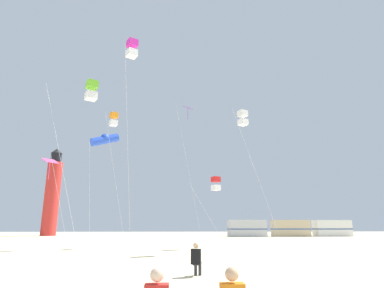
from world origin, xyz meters
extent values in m
sphere|color=beige|center=(-0.33, -3.17, 1.06)|extent=(0.20, 0.20, 0.20)
sphere|color=#D8A87F|center=(0.74, -3.16, 1.06)|extent=(0.20, 0.20, 0.20)
cube|color=black|center=(0.74, 3.99, 0.68)|extent=(0.38, 0.30, 0.52)
sphere|color=#D8A87F|center=(0.74, 3.99, 1.06)|extent=(0.20, 0.20, 0.20)
cylinder|color=#2D2D38|center=(0.86, 4.14, 0.44)|extent=(0.22, 0.38, 0.13)
cylinder|color=#2D2D38|center=(0.90, 4.29, 0.21)|extent=(0.11, 0.11, 0.42)
cylinder|color=#2D2D38|center=(0.71, 4.18, 0.44)|extent=(0.22, 0.38, 0.13)
cylinder|color=#2D2D38|center=(0.75, 4.34, 0.21)|extent=(0.11, 0.11, 0.42)
cylinder|color=silver|center=(5.57, 12.99, 4.85)|extent=(3.44, 0.95, 9.70)
cube|color=white|center=(5.10, 14.70, 10.05)|extent=(0.82, 0.82, 0.44)
cube|color=white|center=(5.10, 14.70, 9.35)|extent=(0.82, 0.82, 0.44)
cylinder|color=silver|center=(1.28, 20.68, 6.60)|extent=(2.53, 0.06, 13.20)
cube|color=purple|center=(1.26, 21.94, 13.19)|extent=(1.22, 1.22, 0.40)
cylinder|color=purple|center=(1.26, 21.94, 12.54)|extent=(0.04, 0.04, 1.10)
cylinder|color=silver|center=(-6.84, 18.35, 4.47)|extent=(1.11, 1.64, 8.93)
cylinder|color=blue|center=(-6.03, 18.90, 8.93)|extent=(2.46, 1.97, 1.48)
sphere|color=blue|center=(-6.03, 18.90, 9.08)|extent=(0.76, 0.76, 0.76)
cylinder|color=silver|center=(-2.74, 9.78, 6.31)|extent=(0.93, 0.21, 12.63)
cube|color=#D826A5|center=(-2.84, 10.24, 12.98)|extent=(0.82, 0.82, 0.44)
cube|color=white|center=(-2.84, 10.24, 12.28)|extent=(0.82, 0.82, 0.44)
cylinder|color=silver|center=(-4.65, 17.21, 5.28)|extent=(1.98, 1.23, 10.57)
cube|color=orange|center=(-5.26, 18.19, 10.92)|extent=(0.82, 0.82, 0.44)
cube|color=white|center=(-5.26, 18.19, 10.22)|extent=(0.82, 0.82, 0.44)
cylinder|color=silver|center=(-7.09, 12.57, 2.94)|extent=(0.96, 2.18, 5.89)
cube|color=#E54C8C|center=(-8.17, 13.04, 5.88)|extent=(1.22, 1.22, 0.40)
cylinder|color=#E54C8C|center=(-8.17, 13.04, 5.23)|extent=(0.04, 0.04, 1.10)
cylinder|color=silver|center=(2.59, 17.08, 2.59)|extent=(2.86, 1.76, 5.19)
cube|color=red|center=(3.46, 18.50, 5.54)|extent=(0.82, 0.82, 0.44)
cube|color=white|center=(3.46, 18.50, 4.84)|extent=(0.82, 0.82, 0.44)
cylinder|color=silver|center=(-5.67, 7.97, 4.69)|extent=(3.10, 1.50, 9.39)
cube|color=#72D12D|center=(-4.93, 9.51, 9.74)|extent=(0.82, 0.82, 0.44)
cube|color=white|center=(-4.93, 9.51, 9.04)|extent=(0.82, 0.82, 0.44)
cylinder|color=red|center=(-23.38, 55.71, 7.00)|extent=(2.80, 2.80, 14.00)
cylinder|color=black|center=(-23.38, 55.71, 14.90)|extent=(2.00, 2.00, 1.80)
cone|color=black|center=(-23.38, 55.71, 16.30)|extent=(2.20, 2.20, 1.00)
cube|color=#B7BABF|center=(12.66, 47.90, 1.40)|extent=(6.54, 2.72, 2.80)
cube|color=#4C608C|center=(12.66, 47.90, 1.26)|extent=(6.58, 2.77, 0.24)
cube|color=#C6B28C|center=(20.53, 48.67, 1.40)|extent=(6.49, 2.56, 2.80)
cube|color=#4C608C|center=(20.53, 48.67, 1.26)|extent=(6.53, 2.60, 0.24)
cube|color=white|center=(28.25, 49.07, 1.40)|extent=(6.52, 2.67, 2.80)
cube|color=#4C608C|center=(28.25, 49.07, 1.26)|extent=(6.57, 2.71, 0.24)
camera|label=1|loc=(-0.13, -8.03, 1.72)|focal=29.94mm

